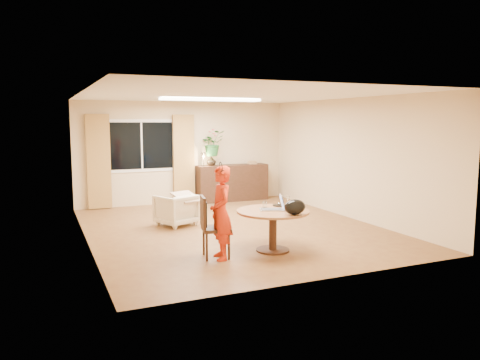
# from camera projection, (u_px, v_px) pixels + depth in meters

# --- Properties ---
(floor) EXTENTS (6.50, 6.50, 0.00)m
(floor) POSITION_uv_depth(u_px,v_px,m) (233.00, 228.00, 9.24)
(floor) COLOR brown
(floor) RESTS_ON ground
(ceiling) EXTENTS (6.50, 6.50, 0.00)m
(ceiling) POSITION_uv_depth(u_px,v_px,m) (233.00, 95.00, 8.91)
(ceiling) COLOR white
(ceiling) RESTS_ON wall_back
(wall_back) EXTENTS (5.50, 0.00, 5.50)m
(wall_back) POSITION_uv_depth(u_px,v_px,m) (184.00, 153.00, 12.03)
(wall_back) COLOR #D1B988
(wall_back) RESTS_ON floor
(wall_left) EXTENTS (0.00, 6.50, 6.50)m
(wall_left) POSITION_uv_depth(u_px,v_px,m) (85.00, 169.00, 7.99)
(wall_left) COLOR #D1B988
(wall_left) RESTS_ON floor
(wall_right) EXTENTS (0.00, 6.50, 6.50)m
(wall_right) POSITION_uv_depth(u_px,v_px,m) (349.00, 158.00, 10.16)
(wall_right) COLOR #D1B988
(wall_right) RESTS_ON floor
(window) EXTENTS (1.70, 0.03, 1.30)m
(window) POSITION_uv_depth(u_px,v_px,m) (142.00, 146.00, 11.56)
(window) COLOR white
(window) RESTS_ON wall_back
(curtain_left) EXTENTS (0.55, 0.08, 2.25)m
(curtain_left) POSITION_uv_depth(u_px,v_px,m) (99.00, 162.00, 11.12)
(curtain_left) COLOR olive
(curtain_left) RESTS_ON wall_back
(curtain_right) EXTENTS (0.55, 0.08, 2.25)m
(curtain_right) POSITION_uv_depth(u_px,v_px,m) (184.00, 159.00, 11.95)
(curtain_right) COLOR olive
(curtain_right) RESTS_ON wall_back
(ceiling_panel) EXTENTS (2.20, 0.35, 0.05)m
(ceiling_panel) POSITION_uv_depth(u_px,v_px,m) (211.00, 99.00, 10.01)
(ceiling_panel) COLOR white
(ceiling_panel) RESTS_ON ceiling
(dining_table) EXTENTS (1.18, 1.18, 0.67)m
(dining_table) POSITION_uv_depth(u_px,v_px,m) (273.00, 219.00, 7.59)
(dining_table) COLOR brown
(dining_table) RESTS_ON floor
(dining_chair) EXTENTS (0.54, 0.50, 0.97)m
(dining_chair) POSITION_uv_depth(u_px,v_px,m) (216.00, 227.00, 7.23)
(dining_chair) COLOR black
(dining_chair) RESTS_ON floor
(child) EXTENTS (0.55, 0.39, 1.44)m
(child) POSITION_uv_depth(u_px,v_px,m) (221.00, 213.00, 7.12)
(child) COLOR red
(child) RESTS_ON floor
(laptop) EXTENTS (0.46, 0.38, 0.26)m
(laptop) POSITION_uv_depth(u_px,v_px,m) (271.00, 202.00, 7.57)
(laptop) COLOR #B7B7BC
(laptop) RESTS_ON dining_table
(tumbler) EXTENTS (0.08, 0.08, 0.10)m
(tumbler) POSITION_uv_depth(u_px,v_px,m) (265.00, 204.00, 7.82)
(tumbler) COLOR white
(tumbler) RESTS_ON dining_table
(wine_glass) EXTENTS (0.07, 0.07, 0.19)m
(wine_glass) POSITION_uv_depth(u_px,v_px,m) (288.00, 202.00, 7.84)
(wine_glass) COLOR white
(wine_glass) RESTS_ON dining_table
(pot_lid) EXTENTS (0.25, 0.25, 0.03)m
(pot_lid) POSITION_uv_depth(u_px,v_px,m) (279.00, 205.00, 7.97)
(pot_lid) COLOR white
(pot_lid) RESTS_ON dining_table
(handbag) EXTENTS (0.37, 0.23, 0.24)m
(handbag) POSITION_uv_depth(u_px,v_px,m) (295.00, 207.00, 7.20)
(handbag) COLOR black
(handbag) RESTS_ON dining_table
(armchair) EXTENTS (0.91, 0.92, 0.64)m
(armchair) POSITION_uv_depth(u_px,v_px,m) (176.00, 210.00, 9.48)
(armchair) COLOR beige
(armchair) RESTS_ON floor
(throw) EXTENTS (0.60, 0.66, 0.03)m
(throw) POSITION_uv_depth(u_px,v_px,m) (187.00, 193.00, 9.49)
(throw) COLOR beige
(throw) RESTS_ON armchair
(sideboard) EXTENTS (1.91, 0.47, 0.96)m
(sideboard) POSITION_uv_depth(u_px,v_px,m) (232.00, 183.00, 12.41)
(sideboard) COLOR black
(sideboard) RESTS_ON floor
(vase) EXTENTS (0.28, 0.28, 0.25)m
(vase) POSITION_uv_depth(u_px,v_px,m) (211.00, 161.00, 12.10)
(vase) COLOR black
(vase) RESTS_ON sideboard
(bouquet) EXTENTS (0.69, 0.63, 0.66)m
(bouquet) POSITION_uv_depth(u_px,v_px,m) (212.00, 143.00, 12.06)
(bouquet) COLOR #266425
(bouquet) RESTS_ON vase
(book_stack) EXTENTS (0.24, 0.21, 0.09)m
(book_stack) POSITION_uv_depth(u_px,v_px,m) (252.00, 162.00, 12.57)
(book_stack) COLOR #896346
(book_stack) RESTS_ON sideboard
(desk_lamp) EXTENTS (0.19, 0.19, 0.36)m
(desk_lamp) POSITION_uv_depth(u_px,v_px,m) (204.00, 159.00, 11.96)
(desk_lamp) COLOR black
(desk_lamp) RESTS_ON sideboard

